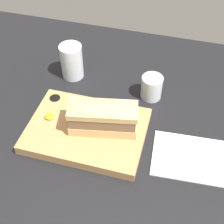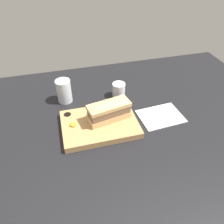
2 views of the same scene
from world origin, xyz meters
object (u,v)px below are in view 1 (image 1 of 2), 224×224
(water_glass, at_px, (72,63))
(napkin, at_px, (189,158))
(serving_board, at_px, (87,130))
(sandwich, at_px, (103,116))
(wine_glass, at_px, (152,88))

(water_glass, distance_m, napkin, 0.44)
(serving_board, relative_size, napkin, 1.58)
(serving_board, relative_size, sandwich, 1.68)
(sandwich, bearing_deg, serving_board, -168.95)
(water_glass, xyz_separation_m, wine_glass, (0.25, -0.03, -0.01))
(serving_board, height_order, sandwich, sandwich)
(wine_glass, bearing_deg, serving_board, -126.23)
(water_glass, bearing_deg, wine_glass, -6.55)
(serving_board, bearing_deg, water_glass, 118.66)
(water_glass, xyz_separation_m, napkin, (0.38, -0.22, -0.04))
(serving_board, height_order, water_glass, water_glass)
(serving_board, distance_m, water_glass, 0.24)
(sandwich, height_order, wine_glass, sandwich)
(water_glass, relative_size, wine_glass, 1.56)
(sandwich, bearing_deg, water_glass, 127.90)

